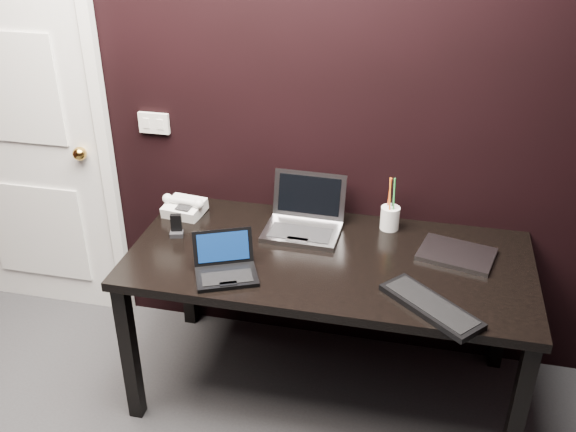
% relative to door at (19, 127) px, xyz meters
% --- Properties ---
extents(wall_back, '(4.00, 0.00, 4.00)m').
position_rel_door_xyz_m(wall_back, '(1.35, 0.02, 0.26)').
color(wall_back, black).
rests_on(wall_back, ground).
extents(door, '(0.99, 0.10, 2.14)m').
position_rel_door_xyz_m(door, '(0.00, 0.00, 0.00)').
color(door, white).
rests_on(door, ground).
extents(wall_switch, '(0.15, 0.02, 0.10)m').
position_rel_door_xyz_m(wall_switch, '(0.73, 0.01, 0.08)').
color(wall_switch, silver).
rests_on(wall_switch, wall_back).
extents(desk, '(1.70, 0.80, 0.74)m').
position_rel_door_xyz_m(desk, '(1.65, -0.38, -0.38)').
color(desk, black).
rests_on(desk, ground).
extents(netbook, '(0.31, 0.30, 0.16)m').
position_rel_door_xyz_m(netbook, '(1.26, -0.60, -0.27)').
color(netbook, black).
rests_on(netbook, desk).
extents(silver_laptop, '(0.34, 0.31, 0.23)m').
position_rel_door_xyz_m(silver_laptop, '(1.50, -0.18, -0.26)').
color(silver_laptop, gray).
rests_on(silver_laptop, desk).
extents(ext_keyboard, '(0.40, 0.37, 0.03)m').
position_rel_door_xyz_m(ext_keyboard, '(2.08, -0.66, -0.29)').
color(ext_keyboard, black).
rests_on(ext_keyboard, desk).
extents(closed_laptop, '(0.35, 0.28, 0.02)m').
position_rel_door_xyz_m(closed_laptop, '(2.18, -0.26, -0.29)').
color(closed_laptop, '#98989D').
rests_on(closed_laptop, desk).
extents(desk_phone, '(0.22, 0.18, 0.10)m').
position_rel_door_xyz_m(desk_phone, '(0.92, -0.16, -0.27)').
color(desk_phone, silver).
rests_on(desk_phone, desk).
extents(mobile_phone, '(0.07, 0.06, 0.10)m').
position_rel_door_xyz_m(mobile_phone, '(0.95, -0.35, -0.27)').
color(mobile_phone, black).
rests_on(mobile_phone, desk).
extents(pen_cup, '(0.10, 0.10, 0.25)m').
position_rel_door_xyz_m(pen_cup, '(1.88, -0.08, -0.25)').
color(pen_cup, white).
rests_on(pen_cup, desk).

